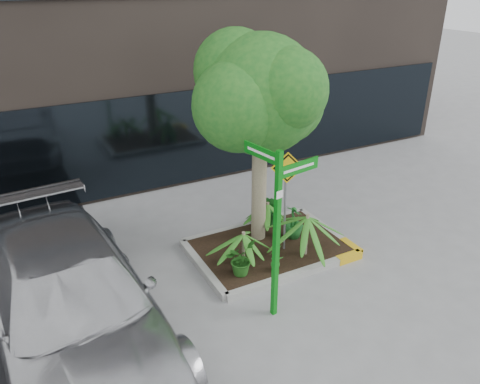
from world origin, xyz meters
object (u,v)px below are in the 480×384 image
street_sign_post (277,217)px  tree (260,95)px  parked_car (71,301)px  cattle_sign (286,185)px

street_sign_post → tree: bearing=57.6°
tree → parked_car: tree is taller
tree → street_sign_post: bearing=-112.6°
tree → street_sign_post: 2.77m
parked_car → tree: bearing=14.4°
cattle_sign → parked_car: bearing=-146.4°
street_sign_post → cattle_sign: bearing=42.5°
tree → street_sign_post: (-0.91, -2.18, -1.45)m
tree → parked_car: bearing=-161.5°
street_sign_post → cattle_sign: 1.97m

